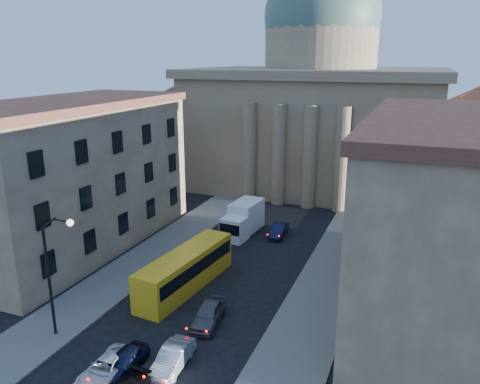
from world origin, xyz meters
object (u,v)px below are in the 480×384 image
Objects in this scene: car_right_near at (172,358)px; box_truck at (243,220)px; car_left_near at (123,362)px; street_lamp at (54,267)px; city_bus at (186,269)px.

box_truck is (-4.15, 22.96, 0.95)m from car_right_near.
street_lamp is at bearing 167.36° from car_left_near.
street_lamp is 23.54m from box_truck.
car_right_near is 0.65× the size of box_truck.
city_bus is at bearing -85.22° from box_truck.
box_truck is at bearing 95.91° from city_bus.
car_right_near is (8.80, -0.17, -4.59)m from street_lamp.
car_right_near is at bearing -1.13° from street_lamp.
street_lamp is 2.10× the size of car_right_near.
city_bus is 13.20m from box_truck.
street_lamp reaches higher than car_right_near.
street_lamp is 7.86m from car_left_near.
car_left_near is at bearing -81.64° from box_truck.
city_bus reaches higher than car_left_near.
city_bus is 1.75× the size of box_truck.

